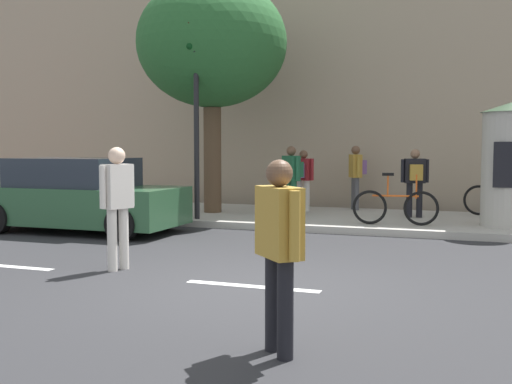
% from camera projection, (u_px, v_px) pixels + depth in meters
% --- Properties ---
extents(ground_plane, '(80.00, 80.00, 0.00)m').
position_uv_depth(ground_plane, '(252.00, 287.00, 7.90)').
color(ground_plane, '#2B2B2D').
extents(sidewalk_curb, '(36.00, 4.00, 0.15)m').
position_uv_depth(sidewalk_curb, '(355.00, 220.00, 14.46)').
color(sidewalk_curb, '#B2ADA3').
rests_on(sidewalk_curb, ground_plane).
extents(lane_markings, '(25.80, 0.16, 0.01)m').
position_uv_depth(lane_markings, '(252.00, 286.00, 7.90)').
color(lane_markings, silver).
rests_on(lane_markings, ground_plane).
extents(building_backdrop, '(36.00, 5.00, 9.02)m').
position_uv_depth(building_backdrop, '(388.00, 57.00, 18.82)').
color(building_backdrop, tan).
rests_on(building_backdrop, ground_plane).
extents(traffic_light, '(0.24, 0.45, 4.44)m').
position_uv_depth(traffic_light, '(194.00, 86.00, 13.70)').
color(traffic_light, black).
rests_on(traffic_light, sidewalk_curb).
extents(poster_column, '(1.21, 1.21, 2.53)m').
position_uv_depth(poster_column, '(510.00, 164.00, 12.54)').
color(poster_column, '#B2ADA3').
rests_on(poster_column, sidewalk_curb).
extents(street_tree, '(3.69, 3.69, 5.73)m').
position_uv_depth(street_tree, '(212.00, 45.00, 15.13)').
color(street_tree, brown).
rests_on(street_tree, sidewalk_curb).
extents(pedestrian_tallest, '(0.37, 0.56, 1.78)m').
position_uv_depth(pedestrian_tallest, '(117.00, 198.00, 8.88)').
color(pedestrian_tallest, silver).
rests_on(pedestrian_tallest, ground_plane).
extents(pedestrian_in_red_top, '(0.51, 0.53, 1.68)m').
position_uv_depth(pedestrian_in_red_top, '(279.00, 240.00, 5.24)').
color(pedestrian_in_red_top, black).
rests_on(pedestrian_in_red_top, ground_plane).
extents(pedestrian_near_pole, '(0.53, 0.53, 1.65)m').
position_uv_depth(pedestrian_near_pole, '(292.00, 174.00, 14.51)').
color(pedestrian_near_pole, '#1E5938').
rests_on(pedestrian_near_pole, sidewalk_curb).
extents(pedestrian_in_light_jacket, '(0.59, 0.50, 1.55)m').
position_uv_depth(pedestrian_in_light_jacket, '(303.00, 175.00, 15.67)').
color(pedestrian_in_light_jacket, silver).
rests_on(pedestrian_in_light_jacket, sidewalk_curb).
extents(pedestrian_with_backpack, '(0.62, 0.46, 1.58)m').
position_uv_depth(pedestrian_with_backpack, '(415.00, 177.00, 14.19)').
color(pedestrian_with_backpack, black).
rests_on(pedestrian_with_backpack, sidewalk_curb).
extents(pedestrian_in_dark_shirt, '(0.50, 0.52, 1.66)m').
position_uv_depth(pedestrian_in_dark_shirt, '(356.00, 172.00, 15.97)').
color(pedestrian_in_dark_shirt, '#4C4C51').
rests_on(pedestrian_in_dark_shirt, sidewalk_curb).
extents(bicycle_leaning, '(1.76, 0.29, 1.09)m').
position_uv_depth(bicycle_leaning, '(502.00, 200.00, 14.48)').
color(bicycle_leaning, black).
rests_on(bicycle_leaning, sidewalk_curb).
extents(bicycle_upright, '(1.76, 0.28, 1.09)m').
position_uv_depth(bicycle_upright, '(395.00, 206.00, 12.89)').
color(bicycle_upright, black).
rests_on(bicycle_upright, sidewalk_curb).
extents(parked_car_red, '(4.23, 1.96, 1.55)m').
position_uv_depth(parked_car_red, '(80.00, 197.00, 12.96)').
color(parked_car_red, '#2D5938').
rests_on(parked_car_red, ground_plane).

